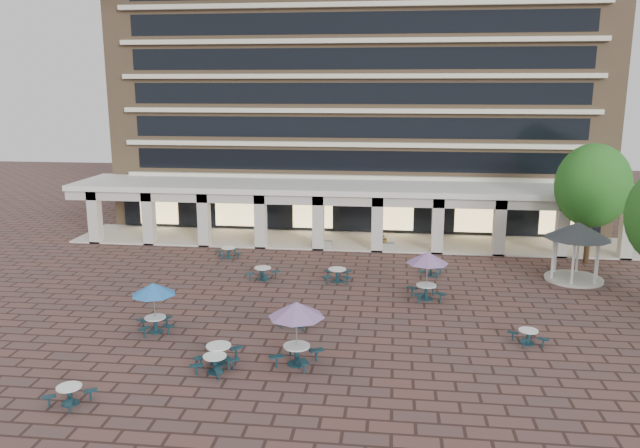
{
  "coord_description": "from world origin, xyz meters",
  "views": [
    {
      "loc": [
        3.2,
        -30.95,
        11.58
      ],
      "look_at": [
        -0.87,
        3.0,
        3.98
      ],
      "focal_mm": 35.0,
      "sensor_mm": 36.0,
      "label": 1
    }
  ],
  "objects_px": {
    "planter_right": "(384,243)",
    "picnic_table_2": "(297,316)",
    "picnic_table_0": "(70,393)",
    "gazebo": "(577,237)",
    "planter_left": "(322,242)",
    "picnic_table_1": "(215,362)"
  },
  "relations": [
    {
      "from": "picnic_table_2",
      "to": "planter_right",
      "type": "bearing_deg",
      "value": 91.22
    },
    {
      "from": "picnic_table_1",
      "to": "planter_right",
      "type": "distance_m",
      "value": 21.74
    },
    {
      "from": "picnic_table_0",
      "to": "gazebo",
      "type": "height_order",
      "value": "gazebo"
    },
    {
      "from": "planter_left",
      "to": "planter_right",
      "type": "bearing_deg",
      "value": 0.0
    },
    {
      "from": "picnic_table_0",
      "to": "planter_left",
      "type": "bearing_deg",
      "value": 93.26
    },
    {
      "from": "picnic_table_0",
      "to": "picnic_table_1",
      "type": "xyz_separation_m",
      "value": [
        4.63,
        3.18,
        0.02
      ]
    },
    {
      "from": "picnic_table_0",
      "to": "picnic_table_1",
      "type": "height_order",
      "value": "picnic_table_1"
    },
    {
      "from": "picnic_table_1",
      "to": "planter_right",
      "type": "height_order",
      "value": "planter_right"
    },
    {
      "from": "picnic_table_0",
      "to": "picnic_table_2",
      "type": "height_order",
      "value": "picnic_table_2"
    },
    {
      "from": "planter_left",
      "to": "planter_right",
      "type": "xyz_separation_m",
      "value": [
        4.53,
        0.0,
        0.03
      ]
    },
    {
      "from": "picnic_table_1",
      "to": "planter_right",
      "type": "xyz_separation_m",
      "value": [
        6.58,
        20.72,
        0.02
      ]
    },
    {
      "from": "picnic_table_2",
      "to": "planter_right",
      "type": "distance_m",
      "value": 15.77
    },
    {
      "from": "planter_left",
      "to": "picnic_table_0",
      "type": "bearing_deg",
      "value": -105.61
    },
    {
      "from": "planter_right",
      "to": "gazebo",
      "type": "bearing_deg",
      "value": -27.17
    },
    {
      "from": "planter_right",
      "to": "picnic_table_0",
      "type": "bearing_deg",
      "value": -115.12
    },
    {
      "from": "gazebo",
      "to": "planter_right",
      "type": "height_order",
      "value": "gazebo"
    },
    {
      "from": "picnic_table_0",
      "to": "planter_left",
      "type": "distance_m",
      "value": 24.82
    },
    {
      "from": "planter_right",
      "to": "picnic_table_2",
      "type": "bearing_deg",
      "value": -104.66
    },
    {
      "from": "picnic_table_2",
      "to": "planter_left",
      "type": "height_order",
      "value": "planter_left"
    },
    {
      "from": "planter_left",
      "to": "picnic_table_2",
      "type": "bearing_deg",
      "value": -87.99
    },
    {
      "from": "picnic_table_2",
      "to": "planter_left",
      "type": "xyz_separation_m",
      "value": [
        -0.54,
        15.26,
        -0.07
      ]
    },
    {
      "from": "gazebo",
      "to": "picnic_table_0",
      "type": "bearing_deg",
      "value": -141.78
    }
  ]
}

